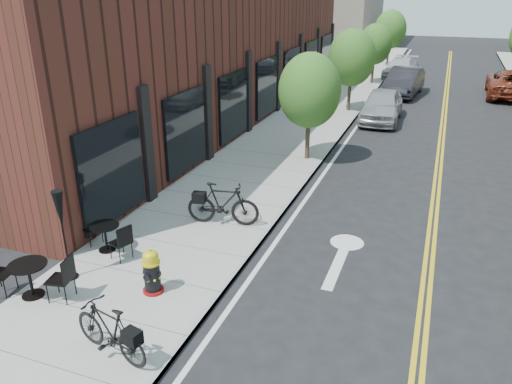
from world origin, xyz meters
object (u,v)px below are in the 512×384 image
at_px(bicycle_left, 110,330).
at_px(parked_car_b, 404,82).
at_px(fire_hydrant, 152,272).
at_px(patio_umbrella, 61,217).
at_px(bicycle_right, 223,204).
at_px(bistro_set_b, 29,275).
at_px(parked_car_a, 382,106).
at_px(parked_car_c, 400,68).
at_px(bistro_set_c, 105,234).
at_px(parked_car_far, 511,83).

distance_m(bicycle_left, parked_car_b, 24.89).
height_order(fire_hydrant, parked_car_b, parked_car_b).
bearing_deg(patio_umbrella, parked_car_b, 77.87).
relative_size(fire_hydrant, parked_car_b, 0.21).
xyz_separation_m(fire_hydrant, bicycle_right, (0.08, 3.42, 0.11)).
relative_size(fire_hydrant, bicycle_left, 0.58).
height_order(bistro_set_b, patio_umbrella, patio_umbrella).
height_order(bicycle_left, bicycle_right, bicycle_right).
xyz_separation_m(parked_car_a, parked_car_c, (-0.32, 12.35, -0.08)).
height_order(bistro_set_c, parked_car_b, parked_car_b).
distance_m(patio_umbrella, parked_car_far, 26.92).
bearing_deg(bistro_set_b, patio_umbrella, 61.91).
bearing_deg(parked_car_far, parked_car_a, 54.26).
height_order(fire_hydrant, parked_car_a, parked_car_a).
distance_m(fire_hydrant, bicycle_left, 1.96).
height_order(fire_hydrant, bicycle_right, bicycle_right).
relative_size(bistro_set_b, parked_car_far, 0.33).
relative_size(patio_umbrella, parked_car_a, 0.47).
height_order(bicycle_left, parked_car_a, parked_car_a).
bearing_deg(bistro_set_c, parked_car_b, 96.63).
xyz_separation_m(bicycle_left, bicycle_right, (-0.27, 5.35, 0.07)).
distance_m(parked_car_a, parked_car_c, 12.35).
bearing_deg(parked_car_b, bicycle_right, -92.66).
relative_size(bistro_set_b, patio_umbrella, 0.90).
distance_m(parked_car_b, parked_car_far, 6.04).
bearing_deg(fire_hydrant, patio_umbrella, -178.89).
bearing_deg(parked_car_c, bistro_set_b, -93.34).
xyz_separation_m(parked_car_b, parked_car_c, (-0.76, 5.86, -0.11)).
xyz_separation_m(patio_umbrella, parked_car_b, (4.94, 22.99, -0.82)).
xyz_separation_m(parked_car_b, parked_car_far, (5.80, 1.67, -0.00)).
bearing_deg(fire_hydrant, bistro_set_c, 146.68).
xyz_separation_m(bicycle_right, bistro_set_b, (-2.33, -4.43, -0.10)).
height_order(bicycle_left, parked_car_c, parked_car_c).
height_order(patio_umbrella, parked_car_b, patio_umbrella).
distance_m(parked_car_c, parked_car_far, 7.78).
bearing_deg(parked_car_c, parked_car_far, -27.39).
xyz_separation_m(parked_car_a, parked_car_far, (6.23, 8.16, 0.03)).
height_order(parked_car_a, parked_car_c, parked_car_a).
distance_m(bistro_set_c, patio_umbrella, 1.65).
bearing_deg(bistro_set_c, bicycle_right, 67.58).
relative_size(bistro_set_b, parked_car_c, 0.40).
distance_m(bistro_set_b, parked_car_b, 24.40).
distance_m(bicycle_left, parked_car_c, 30.67).
bearing_deg(parked_car_c, fire_hydrant, -89.21).
bearing_deg(parked_car_far, parked_car_b, 17.72).
height_order(bicycle_right, bistro_set_c, bicycle_right).
distance_m(bicycle_right, parked_car_far, 22.80).
bearing_deg(bicycle_left, bistro_set_b, -95.61).
xyz_separation_m(bistro_set_b, parked_car_far, (11.00, 25.51, 0.16)).
bearing_deg(bistro_set_b, bicycle_right, 51.14).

